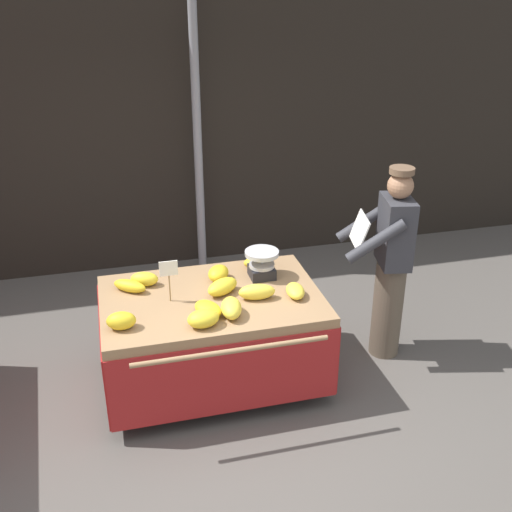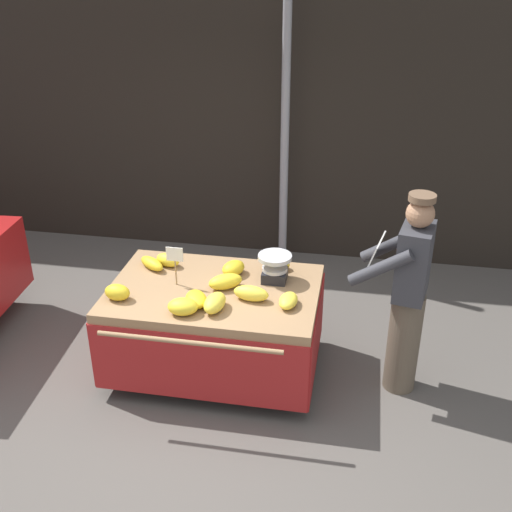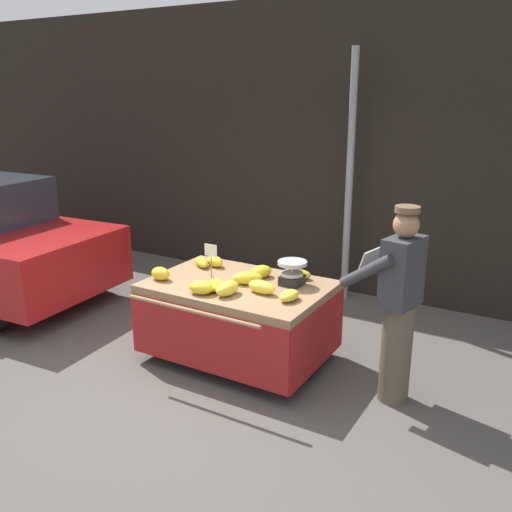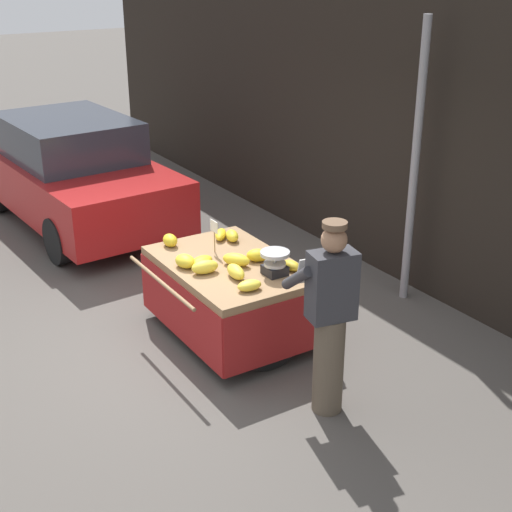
# 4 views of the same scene
# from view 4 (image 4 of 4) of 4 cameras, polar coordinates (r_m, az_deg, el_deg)

# --- Properties ---
(ground_plane) EXTENTS (60.00, 60.00, 0.00)m
(ground_plane) POSITION_cam_4_polar(r_m,az_deg,el_deg) (7.34, -6.47, -6.92)
(ground_plane) COLOR #514C47
(back_wall) EXTENTS (16.00, 0.24, 3.70)m
(back_wall) POSITION_cam_4_polar(r_m,az_deg,el_deg) (8.35, 12.58, 10.07)
(back_wall) COLOR black
(back_wall) RESTS_ON ground
(street_pole) EXTENTS (0.09, 0.09, 3.07)m
(street_pole) POSITION_cam_4_polar(r_m,az_deg,el_deg) (7.88, 12.41, 6.93)
(street_pole) COLOR gray
(street_pole) RESTS_ON ground
(banana_cart) EXTENTS (1.73, 1.35, 0.81)m
(banana_cart) POSITION_cam_4_polar(r_m,az_deg,el_deg) (7.19, -2.07, -2.07)
(banana_cart) COLOR #93704C
(banana_cart) RESTS_ON ground
(weighing_scale) EXTENTS (0.28, 0.28, 0.24)m
(weighing_scale) POSITION_cam_4_polar(r_m,az_deg,el_deg) (6.80, 1.50, -0.55)
(weighing_scale) COLOR black
(weighing_scale) RESTS_ON banana_cart
(price_sign) EXTENTS (0.14, 0.01, 0.34)m
(price_sign) POSITION_cam_4_polar(r_m,az_deg,el_deg) (7.27, -3.33, 2.11)
(price_sign) COLOR #997A51
(price_sign) RESTS_ON banana_cart
(banana_bunch_0) EXTENTS (0.19, 0.28, 0.13)m
(banana_bunch_0) POSITION_cam_4_polar(r_m,az_deg,el_deg) (6.87, -4.05, -0.86)
(banana_bunch_0) COLOR yellow
(banana_bunch_0) RESTS_ON banana_cart
(banana_bunch_1) EXTENTS (0.25, 0.19, 0.12)m
(banana_bunch_1) POSITION_cam_4_polar(r_m,az_deg,el_deg) (7.62, -1.90, 1.60)
(banana_bunch_1) COLOR yellow
(banana_bunch_1) RESTS_ON banana_cart
(banana_bunch_2) EXTENTS (0.25, 0.30, 0.10)m
(banana_bunch_2) POSITION_cam_4_polar(r_m,az_deg,el_deg) (7.03, -4.29, -0.43)
(banana_bunch_2) COLOR gold
(banana_bunch_2) RESTS_ON banana_cart
(banana_bunch_3) EXTENTS (0.25, 0.27, 0.12)m
(banana_bunch_3) POSITION_cam_4_polar(r_m,az_deg,el_deg) (7.12, 0.13, 0.06)
(banana_bunch_3) COLOR gold
(banana_bunch_3) RESTS_ON banana_cart
(banana_bunch_4) EXTENTS (0.16, 0.24, 0.10)m
(banana_bunch_4) POSITION_cam_4_polar(r_m,az_deg,el_deg) (6.52, -0.52, -2.34)
(banana_bunch_4) COLOR yellow
(banana_bunch_4) RESTS_ON banana_cart
(banana_bunch_5) EXTENTS (0.29, 0.26, 0.10)m
(banana_bunch_5) POSITION_cam_4_polar(r_m,az_deg,el_deg) (7.69, -2.80, 1.71)
(banana_bunch_5) COLOR gold
(banana_bunch_5) RESTS_ON banana_cart
(banana_bunch_6) EXTENTS (0.30, 0.16, 0.12)m
(banana_bunch_6) POSITION_cam_4_polar(r_m,az_deg,el_deg) (6.76, -1.61, -1.25)
(banana_bunch_6) COLOR yellow
(banana_bunch_6) RESTS_ON banana_cart
(banana_bunch_7) EXTENTS (0.25, 0.20, 0.13)m
(banana_bunch_7) POSITION_cam_4_polar(r_m,az_deg,el_deg) (7.01, -5.62, -0.40)
(banana_bunch_7) COLOR yellow
(banana_bunch_7) RESTS_ON banana_cart
(banana_bunch_8) EXTENTS (0.23, 0.17, 0.13)m
(banana_bunch_8) POSITION_cam_4_polar(r_m,az_deg,el_deg) (7.53, -6.79, 1.24)
(banana_bunch_8) COLOR gold
(banana_bunch_8) RESTS_ON banana_cart
(banana_bunch_9) EXTENTS (0.32, 0.28, 0.12)m
(banana_bunch_9) POSITION_cam_4_polar(r_m,az_deg,el_deg) (7.02, -1.57, -0.30)
(banana_bunch_9) COLOR yellow
(banana_bunch_9) RESTS_ON banana_cart
(banana_bunch_10) EXTENTS (0.22, 0.14, 0.09)m
(banana_bunch_10) POSITION_cam_4_polar(r_m,az_deg,el_deg) (6.93, 2.81, -0.75)
(banana_bunch_10) COLOR gold
(banana_bunch_10) RESTS_ON banana_cart
(vendor_person) EXTENTS (0.64, 0.59, 1.71)m
(vendor_person) POSITION_cam_4_polar(r_m,az_deg,el_deg) (5.95, 5.83, -4.85)
(vendor_person) COLOR brown
(vendor_person) RESTS_ON ground
(parked_car) EXTENTS (4.00, 1.95, 1.51)m
(parked_car) POSITION_cam_4_polar(r_m,az_deg,el_deg) (10.56, -14.13, 6.41)
(parked_car) COLOR #A51919
(parked_car) RESTS_ON ground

